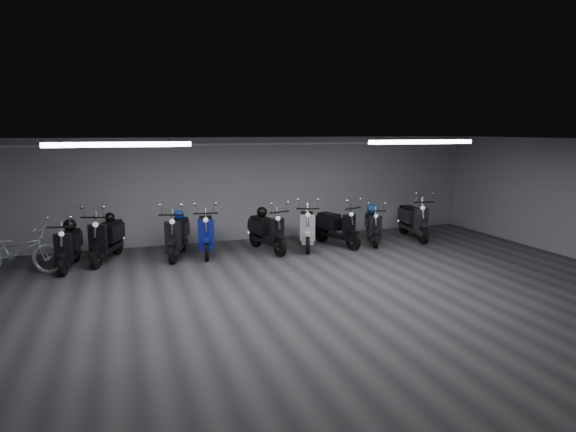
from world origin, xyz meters
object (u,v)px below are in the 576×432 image
object	(u,v)px
bicycle	(16,245)
helmet_2	(179,215)
scooter_5	(267,225)
helmet_3	(262,212)
helmet_1	(372,209)
scooter_1	(106,231)
helmet_4	(110,217)
scooter_3	(177,228)
scooter_8	(373,221)
scooter_6	(307,221)
scooter_4	(206,227)
scooter_9	(414,214)
helmet_0	(70,225)
scooter_7	(337,221)
scooter_0	(68,240)

from	to	relation	value
bicycle	helmet_2	size ratio (longest dim) A/B	8.13
scooter_5	helmet_3	world-z (taller)	scooter_5
helmet_1	scooter_1	bearing A→B (deg)	178.41
bicycle	helmet_3	distance (m)	5.46
helmet_4	scooter_1	bearing A→B (deg)	-110.13
scooter_3	helmet_2	size ratio (longest dim) A/B	8.00
scooter_8	helmet_3	distance (m)	3.02
scooter_6	scooter_3	bearing A→B (deg)	-162.86
scooter_6	bicycle	distance (m)	6.58
scooter_4	helmet_4	xyz separation A→B (m)	(-2.17, 0.36, 0.30)
scooter_9	helmet_0	world-z (taller)	scooter_9
bicycle	helmet_2	xyz separation A→B (m)	(3.41, 0.57, 0.36)
scooter_7	helmet_3	size ratio (longest dim) A/B	6.63
scooter_4	helmet_2	xyz separation A→B (m)	(-0.60, 0.23, 0.29)
scooter_7	scooter_8	bearing A→B (deg)	-22.66
scooter_1	scooter_9	bearing A→B (deg)	18.20
scooter_1	scooter_9	world-z (taller)	scooter_1
scooter_7	helmet_1	world-z (taller)	scooter_7
scooter_7	helmet_1	distance (m)	1.14
scooter_0	helmet_1	distance (m)	7.51
helmet_0	helmet_3	distance (m)	4.41
scooter_0	scooter_3	bearing A→B (deg)	13.75
scooter_0	bicycle	xyz separation A→B (m)	(-0.99, -0.08, -0.02)
scooter_0	helmet_0	xyz separation A→B (m)	(0.03, 0.24, 0.29)
scooter_1	scooter_8	bearing A→B (deg)	16.73
scooter_7	helmet_2	bearing A→B (deg)	154.35
scooter_1	scooter_7	distance (m)	5.64
scooter_3	scooter_9	world-z (taller)	scooter_9
scooter_1	scooter_5	bearing A→B (deg)	15.10
scooter_8	helmet_3	size ratio (longest dim) A/B	6.01
scooter_4	scooter_7	world-z (taller)	scooter_4
scooter_0	scooter_6	bearing A→B (deg)	8.63
scooter_3	scooter_8	bearing A→B (deg)	14.14
scooter_6	scooter_8	distance (m)	1.84
scooter_1	scooter_3	world-z (taller)	scooter_1
scooter_1	helmet_0	size ratio (longest dim) A/B	6.97
scooter_9	bicycle	xyz separation A→B (m)	(-9.74, -0.19, -0.08)
scooter_6	helmet_3	bearing A→B (deg)	-170.28
scooter_7	scooter_8	size ratio (longest dim) A/B	1.10
scooter_5	scooter_6	world-z (taller)	scooter_6
scooter_8	helmet_2	size ratio (longest dim) A/B	6.90
scooter_0	scooter_5	bearing A→B (deg)	8.38
helmet_1	scooter_7	bearing A→B (deg)	-172.45
bicycle	scooter_9	bearing A→B (deg)	-74.43
scooter_5	scooter_9	size ratio (longest dim) A/B	0.96
scooter_0	helmet_1	size ratio (longest dim) A/B	5.90
scooter_5	helmet_0	distance (m)	4.49
scooter_7	bicycle	size ratio (longest dim) A/B	0.94
scooter_5	scooter_6	size ratio (longest dim) A/B	0.97
scooter_0	helmet_2	world-z (taller)	scooter_0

